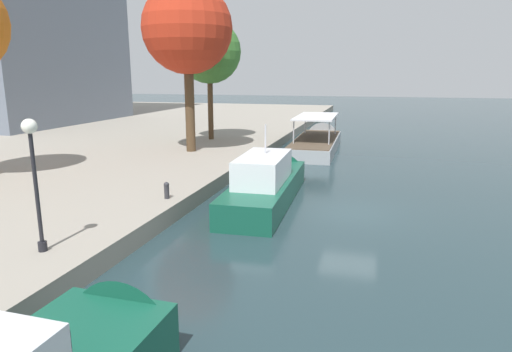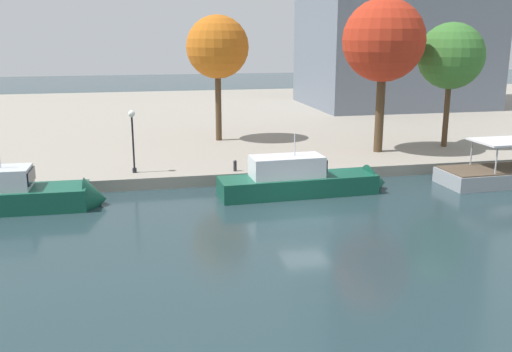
% 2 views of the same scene
% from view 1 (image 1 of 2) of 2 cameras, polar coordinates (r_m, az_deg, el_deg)
% --- Properties ---
extents(ground_plane, '(220.00, 220.00, 0.00)m').
position_cam_1_polar(ground_plane, '(20.47, 11.91, -4.59)').
color(ground_plane, '#23383D').
extents(motor_yacht_1, '(10.63, 2.82, 4.56)m').
position_cam_1_polar(motor_yacht_1, '(22.04, 1.58, -1.17)').
color(motor_yacht_1, '#14513D').
rests_on(motor_yacht_1, ground_plane).
extents(tour_boat_2, '(12.49, 3.52, 4.01)m').
position_cam_1_polar(tour_boat_2, '(37.37, 7.76, 4.03)').
color(tour_boat_2, '#9EA3A8').
rests_on(tour_boat_2, ground_plane).
extents(mooring_bollard_1, '(0.24, 0.24, 0.74)m').
position_cam_1_polar(mooring_bollard_1, '(19.77, -11.29, -1.72)').
color(mooring_bollard_1, '#2D2D33').
rests_on(mooring_bollard_1, dock_promenade).
extents(lamp_post, '(0.44, 0.44, 4.03)m').
position_cam_1_polar(lamp_post, '(14.62, -26.42, 1.21)').
color(lamp_post, black).
rests_on(lamp_post, dock_promenade).
extents(tree_0, '(6.02, 6.02, 11.25)m').
position_cam_1_polar(tree_0, '(31.73, -8.99, 18.29)').
color(tree_0, '#4C3823').
rests_on(tree_0, dock_promenade).
extents(tree_1, '(5.06, 5.07, 9.58)m').
position_cam_1_polar(tree_1, '(37.19, -6.20, 15.40)').
color(tree_1, '#4C3823').
rests_on(tree_1, dock_promenade).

